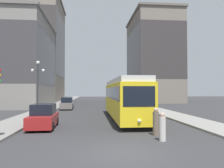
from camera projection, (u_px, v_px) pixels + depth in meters
name	position (u px, v px, depth m)	size (l,w,h in m)	color
ground_plane	(123.00, 153.00, 10.43)	(200.00, 200.00, 0.00)	#303033
sidewalk_left	(61.00, 103.00, 49.48)	(3.08, 120.00, 0.15)	gray
sidewalk_right	(132.00, 103.00, 50.98)	(3.08, 120.00, 0.15)	gray
streetcar	(124.00, 98.00, 22.87)	(2.71, 15.17, 3.89)	black
transit_bus	(130.00, 96.00, 36.19)	(2.66, 11.90, 3.45)	black
parked_car_left_near	(43.00, 117.00, 17.30)	(1.98, 4.49, 1.82)	black
parked_car_left_mid	(67.00, 104.00, 34.77)	(2.03, 4.83, 1.82)	black
pedestrian_crossing_near	(163.00, 128.00, 12.83)	(0.36, 0.36, 1.59)	beige
pedestrian_crossing_far	(156.00, 122.00, 14.44)	(0.39, 0.39, 1.75)	#6B5B4C
lamp_post_left_near	(38.00, 80.00, 23.67)	(1.41, 0.36, 5.77)	#333338
building_left_corner	(4.00, 61.00, 41.67)	(16.27, 18.35, 16.08)	gray
building_left_midblock	(35.00, 49.00, 60.97)	(13.94, 20.09, 26.91)	slate
building_right_corner	(153.00, 58.00, 59.25)	(11.07, 19.21, 22.11)	slate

